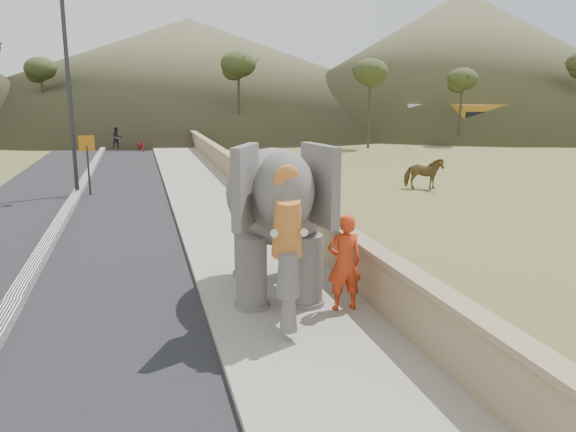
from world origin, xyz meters
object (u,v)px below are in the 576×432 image
(motorcyclist, at_px, (130,142))
(lamppost, at_px, (76,71))
(elephant_and_man, at_px, (276,217))
(cow, at_px, (424,174))

(motorcyclist, bearing_deg, lamppost, -95.13)
(elephant_and_man, height_order, motorcyclist, elephant_and_man)
(elephant_and_man, bearing_deg, motorcyclist, 95.75)
(lamppost, bearing_deg, elephant_and_man, -70.38)
(cow, distance_m, elephant_and_man, 14.33)
(lamppost, height_order, elephant_and_man, lamppost)
(lamppost, distance_m, motorcyclist, 18.29)
(cow, height_order, motorcyclist, motorcyclist)
(lamppost, height_order, motorcyclist, lamppost)
(cow, xyz_separation_m, elephant_and_man, (-9.16, -10.98, 0.96))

